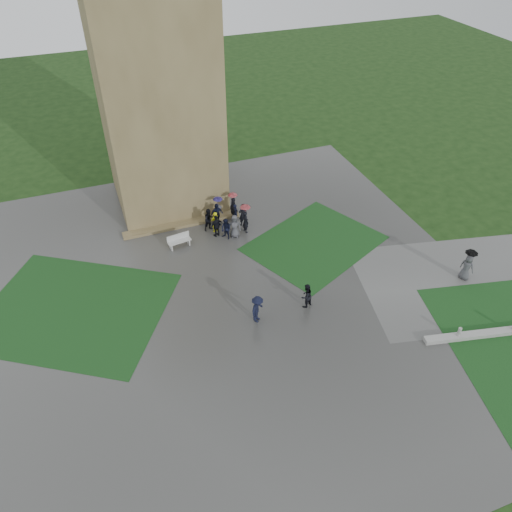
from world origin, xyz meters
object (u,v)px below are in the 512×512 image
object	(u,v)px
pedestrian_path	(468,264)
bench	(179,241)
tower	(156,90)
pedestrian_near	(306,296)
pedestrian_mid	(257,309)

from	to	relation	value
pedestrian_path	bench	bearing A→B (deg)	149.24
tower	pedestrian_near	bearing A→B (deg)	-71.92
tower	pedestrian_mid	size ratio (longest dim) A/B	9.50
bench	pedestrian_path	bearing A→B (deg)	-38.68
bench	pedestrian_path	size ratio (longest dim) A/B	0.74
tower	pedestrian_path	world-z (taller)	tower
pedestrian_near	pedestrian_path	bearing A→B (deg)	151.49
pedestrian_mid	pedestrian_near	distance (m)	3.28
bench	pedestrian_mid	bearing A→B (deg)	-81.38
tower	pedestrian_mid	xyz separation A→B (m)	(1.85, -15.84, -8.03)
pedestrian_near	pedestrian_path	size ratio (longest dim) A/B	0.73
bench	pedestrian_near	size ratio (longest dim) A/B	1.02
pedestrian_mid	bench	bearing A→B (deg)	60.44
tower	bench	world-z (taller)	tower
bench	pedestrian_path	distance (m)	19.75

